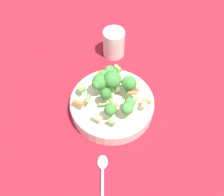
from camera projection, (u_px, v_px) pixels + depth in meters
The scene contains 5 objects.
ground_plane at pixel (112, 109), 0.74m from camera, with size 3.00×3.00×0.00m, color maroon.
bowl at pixel (112, 104), 0.72m from camera, with size 0.23×0.23×0.04m.
pasta_salad at pixel (113, 87), 0.68m from camera, with size 0.18×0.20×0.07m.
cup at pixel (114, 43), 0.82m from camera, with size 0.07×0.07×0.09m.
spoon at pixel (102, 180), 0.61m from camera, with size 0.19×0.09×0.01m.
Camera 1 is at (0.38, 0.14, 0.61)m, focal length 42.00 mm.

